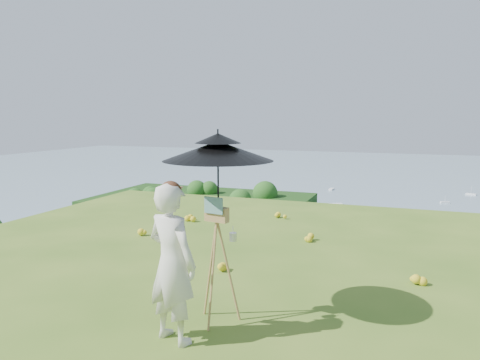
% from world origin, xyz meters
% --- Properties ---
extents(ground, '(14.00, 14.00, 0.00)m').
position_xyz_m(ground, '(0.00, 0.00, 0.00)').
color(ground, '#426B1E').
rests_on(ground, ground).
extents(shoreline_tier, '(170.00, 28.00, 8.00)m').
position_xyz_m(shoreline_tier, '(0.00, 75.00, -36.00)').
color(shoreline_tier, slate).
rests_on(shoreline_tier, bay_water).
extents(bay_water, '(700.00, 700.00, 0.00)m').
position_xyz_m(bay_water, '(0.00, 240.00, -34.00)').
color(bay_water, '#7396A4').
rests_on(bay_water, ground).
extents(peninsula, '(90.00, 60.00, 12.00)m').
position_xyz_m(peninsula, '(-75.00, 155.00, -29.00)').
color(peninsula, '#14390F').
rests_on(peninsula, bay_water).
extents(slope_trees, '(110.00, 50.00, 6.00)m').
position_xyz_m(slope_trees, '(0.00, 35.00, -15.00)').
color(slope_trees, '#1A5118').
rests_on(slope_trees, forest_slope).
extents(harbor_town, '(110.00, 22.00, 5.00)m').
position_xyz_m(harbor_town, '(0.00, 75.00, -29.50)').
color(harbor_town, silver).
rests_on(harbor_town, shoreline_tier).
extents(moored_boats, '(140.00, 140.00, 0.70)m').
position_xyz_m(moored_boats, '(-12.50, 161.00, -33.65)').
color(moored_boats, white).
rests_on(moored_boats, bay_water).
extents(wildflowers, '(10.00, 10.50, 0.12)m').
position_xyz_m(wildflowers, '(0.00, 0.25, 0.06)').
color(wildflowers, gold).
rests_on(wildflowers, ground).
extents(painter, '(0.68, 0.55, 1.63)m').
position_xyz_m(painter, '(-1.09, -1.02, 0.81)').
color(painter, beige).
rests_on(painter, ground).
extents(field_easel, '(0.63, 0.63, 1.41)m').
position_xyz_m(field_easel, '(-0.84, -0.46, 0.71)').
color(field_easel, '#9E7D42').
rests_on(field_easel, ground).
extents(sun_umbrella, '(1.42, 1.42, 0.97)m').
position_xyz_m(sun_umbrella, '(-0.83, -0.43, 1.65)').
color(sun_umbrella, black).
rests_on(sun_umbrella, field_easel).
extents(painter_cap, '(0.23, 0.27, 0.10)m').
position_xyz_m(painter_cap, '(-1.09, -1.02, 1.58)').
color(painter_cap, '#CE7181').
rests_on(painter_cap, painter).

